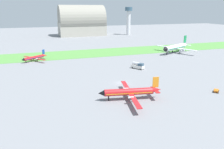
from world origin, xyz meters
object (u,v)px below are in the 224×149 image
Objects in this scene: airplane_foreground_turboprop at (130,92)px; control_tower at (129,18)px; baggage_cart_midfield at (216,91)px; airplane_taxiing_turboprop at (34,57)px; fuel_truck_near_gate at (138,66)px; airplane_parked_jet_far at (176,47)px.

airplane_foreground_turboprop is 0.80× the size of control_tower.
control_tower is at bearing -145.83° from baggage_cart_midfield.
airplane_taxiing_turboprop is 2.36× the size of fuel_truck_near_gate.
control_tower reaches higher than airplane_parked_jet_far.
baggage_cart_midfield is 182.44m from control_tower.
airplane_parked_jet_far is at bearing -155.91° from baggage_cart_midfield.
airplane_foreground_turboprop is 3.57× the size of fuel_truck_near_gate.
airplane_taxiing_turboprop is at bearing -133.97° from control_tower.
baggage_cart_midfield is (12.56, -38.29, -1.01)m from fuel_truck_near_gate.
control_tower is at bearing -102.03° from airplane_foreground_turboprop.
airplane_parked_jet_far is at bearing -122.75° from airplane_foreground_turboprop.
control_tower is (101.13, 104.82, 16.10)m from airplane_taxiing_turboprop.
airplane_taxiing_turboprop is 0.53× the size of control_tower.
airplane_foreground_turboprop is at bearing 77.60° from airplane_taxiing_turboprop.
airplane_parked_jet_far reaches higher than fuel_truck_near_gate.
airplane_parked_jet_far is 110.89m from control_tower.
baggage_cart_midfield is at bearing -14.31° from fuel_truck_near_gate.
control_tower reaches higher than airplane_foreground_turboprop.
control_tower is at bearing -121.19° from airplane_parked_jet_far.
airplane_taxiing_turboprop is at bearing -157.67° from fuel_truck_near_gate.
airplane_parked_jet_far is 1.75× the size of airplane_taxiing_turboprop.
airplane_taxiing_turboprop is 146.54m from control_tower.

